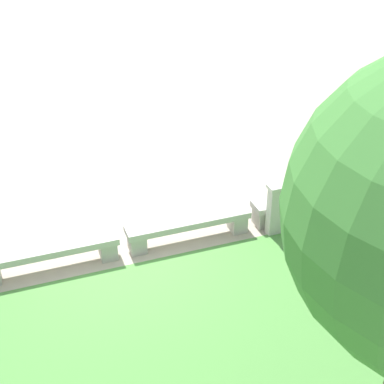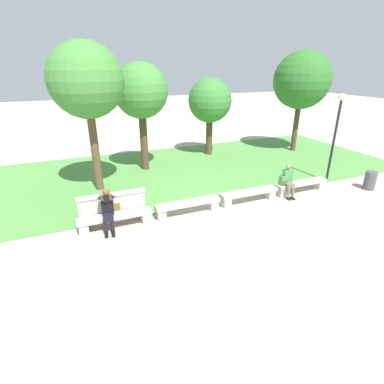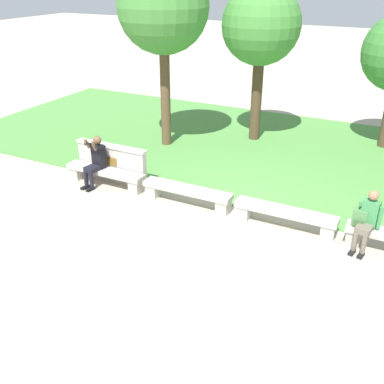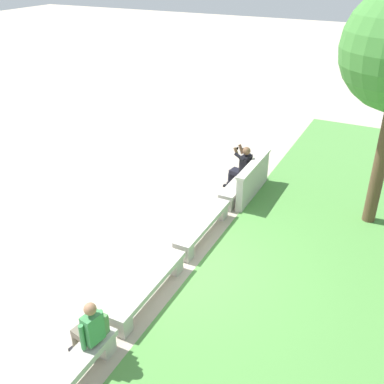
{
  "view_description": "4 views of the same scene",
  "coord_description": "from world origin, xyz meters",
  "px_view_note": "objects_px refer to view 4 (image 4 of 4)",
  "views": [
    {
      "loc": [
        1.41,
        7.43,
        5.62
      ],
      "look_at": [
        -1.38,
        -0.29,
        0.8
      ],
      "focal_mm": 50.0,
      "sensor_mm": 36.0,
      "label": 1
    },
    {
      "loc": [
        -4.61,
        -8.46,
        4.69
      ],
      "look_at": [
        -1.11,
        -0.14,
        0.84
      ],
      "focal_mm": 28.0,
      "sensor_mm": 36.0,
      "label": 2
    },
    {
      "loc": [
        3.24,
        -8.57,
        5.14
      ],
      "look_at": [
        -0.71,
        -0.72,
        0.76
      ],
      "focal_mm": 42.0,
      "sensor_mm": 36.0,
      "label": 3
    },
    {
      "loc": [
        6.81,
        3.74,
        5.95
      ],
      "look_at": [
        -1.56,
        -0.47,
        0.92
      ],
      "focal_mm": 42.0,
      "sensor_mm": 36.0,
      "label": 4
    }
  ],
  "objects_px": {
    "bench_main": "(241,183)",
    "bench_mid": "(149,286)",
    "bench_near": "(203,225)",
    "person_distant": "(89,329)",
    "backpack": "(99,326)",
    "person_photographer": "(242,166)",
    "bench_far": "(63,382)"
  },
  "relations": [
    {
      "from": "bench_main",
      "to": "person_distant",
      "type": "distance_m",
      "value": 6.52
    },
    {
      "from": "person_distant",
      "to": "bench_mid",
      "type": "bearing_deg",
      "value": 177.77
    },
    {
      "from": "bench_mid",
      "to": "person_photographer",
      "type": "distance_m",
      "value": 5.06
    },
    {
      "from": "person_photographer",
      "to": "bench_mid",
      "type": "bearing_deg",
      "value": 0.87
    },
    {
      "from": "bench_mid",
      "to": "bench_far",
      "type": "bearing_deg",
      "value": 0.0
    },
    {
      "from": "bench_main",
      "to": "bench_near",
      "type": "bearing_deg",
      "value": 0.0
    },
    {
      "from": "bench_main",
      "to": "person_photographer",
      "type": "bearing_deg",
      "value": -159.07
    },
    {
      "from": "person_distant",
      "to": "backpack",
      "type": "relative_size",
      "value": 2.94
    },
    {
      "from": "person_photographer",
      "to": "backpack",
      "type": "relative_size",
      "value": 3.08
    },
    {
      "from": "bench_main",
      "to": "backpack",
      "type": "bearing_deg",
      "value": -0.0
    },
    {
      "from": "bench_main",
      "to": "person_photographer",
      "type": "xyz_separation_m",
      "value": [
        -0.2,
        -0.08,
        0.43
      ]
    },
    {
      "from": "bench_near",
      "to": "bench_far",
      "type": "height_order",
      "value": "same"
    },
    {
      "from": "person_photographer",
      "to": "person_distant",
      "type": "relative_size",
      "value": 1.05
    },
    {
      "from": "bench_near",
      "to": "backpack",
      "type": "height_order",
      "value": "backpack"
    },
    {
      "from": "bench_mid",
      "to": "person_distant",
      "type": "bearing_deg",
      "value": -2.23
    },
    {
      "from": "bench_far",
      "to": "backpack",
      "type": "height_order",
      "value": "backpack"
    },
    {
      "from": "bench_near",
      "to": "backpack",
      "type": "relative_size",
      "value": 5.29
    },
    {
      "from": "bench_near",
      "to": "person_photographer",
      "type": "xyz_separation_m",
      "value": [
        -2.62,
        -0.08,
        0.43
      ]
    },
    {
      "from": "bench_near",
      "to": "bench_mid",
      "type": "xyz_separation_m",
      "value": [
        2.42,
        0.0,
        0.0
      ]
    },
    {
      "from": "person_distant",
      "to": "person_photographer",
      "type": "bearing_deg",
      "value": -179.9
    },
    {
      "from": "bench_near",
      "to": "person_distant",
      "type": "height_order",
      "value": "person_distant"
    },
    {
      "from": "bench_main",
      "to": "person_distant",
      "type": "bearing_deg",
      "value": -0.57
    },
    {
      "from": "bench_near",
      "to": "person_distant",
      "type": "xyz_separation_m",
      "value": [
        4.09,
        -0.06,
        0.36
      ]
    },
    {
      "from": "bench_near",
      "to": "backpack",
      "type": "xyz_separation_m",
      "value": [
        3.93,
        -0.0,
        0.32
      ]
    },
    {
      "from": "bench_mid",
      "to": "backpack",
      "type": "xyz_separation_m",
      "value": [
        1.51,
        -0.0,
        0.32
      ]
    },
    {
      "from": "bench_mid",
      "to": "bench_far",
      "type": "distance_m",
      "value": 2.42
    },
    {
      "from": "bench_near",
      "to": "bench_far",
      "type": "bearing_deg",
      "value": 0.0
    },
    {
      "from": "person_photographer",
      "to": "person_distant",
      "type": "distance_m",
      "value": 6.71
    },
    {
      "from": "bench_near",
      "to": "person_photographer",
      "type": "height_order",
      "value": "person_photographer"
    },
    {
      "from": "backpack",
      "to": "bench_far",
      "type": "bearing_deg",
      "value": 0.02
    },
    {
      "from": "bench_near",
      "to": "backpack",
      "type": "bearing_deg",
      "value": -0.0
    },
    {
      "from": "bench_main",
      "to": "bench_mid",
      "type": "xyz_separation_m",
      "value": [
        4.84,
        0.0,
        0.0
      ]
    }
  ]
}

